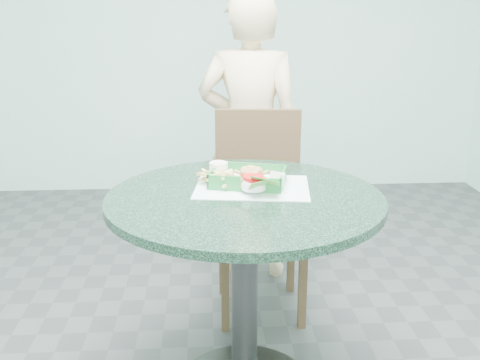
{
  "coord_description": "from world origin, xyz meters",
  "views": [
    {
      "loc": [
        -0.13,
        -1.8,
        1.38
      ],
      "look_at": [
        -0.01,
        0.1,
        0.79
      ],
      "focal_mm": 42.0,
      "sensor_mm": 36.0,
      "label": 1
    }
  ],
  "objects": [
    {
      "name": "food_basket",
      "position": [
        0.02,
        0.12,
        0.77
      ],
      "size": [
        0.26,
        0.19,
        0.05
      ],
      "rotation": [
        0.0,
        0.0,
        -0.24
      ],
      "color": "#1C7130",
      "rests_on": "placemat"
    },
    {
      "name": "garnish_cup",
      "position": [
        0.06,
        0.01,
        0.79
      ],
      "size": [
        0.12,
        0.12,
        0.05
      ],
      "rotation": [
        0.0,
        0.0,
        0.4
      ],
      "color": "silver",
      "rests_on": "food_basket"
    },
    {
      "name": "dining_chair",
      "position": [
        0.11,
        0.66,
        0.53
      ],
      "size": [
        0.4,
        0.4,
        0.93
      ],
      "rotation": [
        0.0,
        0.0,
        -0.08
      ],
      "color": "black",
      "rests_on": "floor"
    },
    {
      "name": "crab_sandwich",
      "position": [
        0.04,
        0.07,
        0.8
      ],
      "size": [
        0.12,
        0.12,
        0.07
      ],
      "rotation": [
        0.0,
        0.0,
        -0.43
      ],
      "color": "gold",
      "rests_on": "food_basket"
    },
    {
      "name": "fries_pile",
      "position": [
        -0.08,
        0.08,
        0.79
      ],
      "size": [
        0.14,
        0.14,
        0.05
      ],
      "primitive_type": null,
      "rotation": [
        0.0,
        0.0,
        0.12
      ],
      "color": "#D3BE66",
      "rests_on": "food_basket"
    },
    {
      "name": "diner_person",
      "position": [
        0.1,
        1.01,
        0.73
      ],
      "size": [
        0.6,
        0.46,
        1.46
      ],
      "primitive_type": "imported",
      "rotation": [
        0.0,
        0.0,
        2.92
      ],
      "color": "beige",
      "rests_on": "floor"
    },
    {
      "name": "sauce_ramekin",
      "position": [
        -0.1,
        0.15,
        0.8
      ],
      "size": [
        0.06,
        0.06,
        0.04
      ],
      "rotation": [
        0.0,
        0.0,
        -0.16
      ],
      "color": "white",
      "rests_on": "food_basket"
    },
    {
      "name": "placemat",
      "position": [
        0.03,
        0.08,
        0.75
      ],
      "size": [
        0.43,
        0.34,
        0.0
      ],
      "primitive_type": "cube",
      "rotation": [
        0.0,
        0.0,
        -0.13
      ],
      "color": "silver",
      "rests_on": "cafe_table"
    },
    {
      "name": "wall_back",
      "position": [
        0.0,
        2.5,
        1.4
      ],
      "size": [
        4.0,
        0.04,
        2.8
      ],
      "primitive_type": "cube",
      "color": "silver",
      "rests_on": "ground"
    },
    {
      "name": "cafe_table",
      "position": [
        0.0,
        0.0,
        0.58
      ],
      "size": [
        0.94,
        0.94,
        0.75
      ],
      "color": "#313131",
      "rests_on": "floor"
    }
  ]
}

